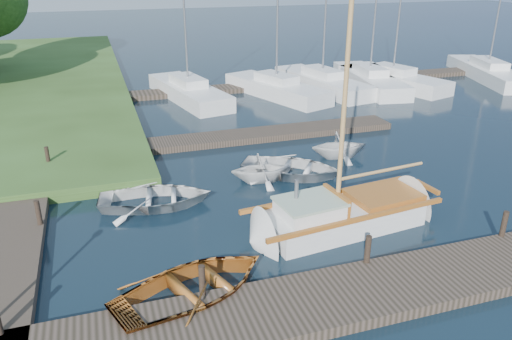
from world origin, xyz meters
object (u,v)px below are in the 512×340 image
object	(u,v)px
mooring_post_3	(504,224)
tender_b	(262,166)
tender_c	(292,166)
marina_boat_3	(322,81)
marina_boat_1	(188,90)
marina_boat_5	(392,78)
dinghy	(194,284)
tender_a	(155,195)
marina_boat_2	(276,87)
sailboat	(346,216)
marina_boat_4	(369,78)
mooring_post_1	(202,280)
tender_d	(339,144)
mooring_post_2	(368,249)
mooring_post_4	(38,212)
marina_boat_7	(488,71)
mooring_post_5	(48,157)

from	to	relation	value
mooring_post_3	tender_b	xyz separation A→B (m)	(-5.25, 6.61, -0.09)
tender_c	marina_boat_3	distance (m)	14.62
marina_boat_1	marina_boat_5	size ratio (longest dim) A/B	0.93
dinghy	marina_boat_1	xyz separation A→B (m)	(3.63, 19.42, 0.14)
tender_a	marina_boat_2	world-z (taller)	marina_boat_2
mooring_post_3	marina_boat_3	distance (m)	19.78
mooring_post_3	sailboat	distance (m)	4.56
dinghy	marina_boat_3	size ratio (longest dim) A/B	0.39
dinghy	tender_a	xyz separation A→B (m)	(-0.23, 5.48, -0.03)
marina_boat_3	marina_boat_4	world-z (taller)	marina_boat_4
mooring_post_1	tender_d	world-z (taller)	tender_d
mooring_post_2	dinghy	bearing A→B (deg)	176.31
mooring_post_2	tender_c	bearing A→B (deg)	85.32
tender_b	mooring_post_2	bearing A→B (deg)	-167.76
mooring_post_3	mooring_post_4	xyz separation A→B (m)	(-13.00, 5.00, 0.00)
marina_boat_1	tender_a	bearing A→B (deg)	152.89
mooring_post_2	marina_boat_5	size ratio (longest dim) A/B	0.07
marina_boat_3	marina_boat_7	world-z (taller)	marina_boat_7
mooring_post_4	sailboat	xyz separation A→B (m)	(9.17, -2.55, -0.36)
tender_d	marina_boat_3	bearing A→B (deg)	-13.82
mooring_post_1	marina_boat_2	world-z (taller)	marina_boat_2
marina_boat_7	marina_boat_3	bearing A→B (deg)	103.88
tender_a	marina_boat_1	xyz separation A→B (m)	(3.86, 13.93, 0.18)
tender_d	marina_boat_4	xyz separation A→B (m)	(7.98, 11.29, -0.06)
mooring_post_5	tender_a	distance (m)	5.57
mooring_post_2	tender_a	xyz separation A→B (m)	(-4.88, 5.78, -0.31)
mooring_post_4	marina_boat_4	size ratio (longest dim) A/B	0.07
sailboat	mooring_post_1	bearing A→B (deg)	-161.15
marina_boat_7	mooring_post_4	bearing A→B (deg)	132.50
mooring_post_4	tender_d	distance (m)	12.08
tender_a	marina_boat_2	size ratio (longest dim) A/B	0.31
mooring_post_3	marina_boat_7	world-z (taller)	marina_boat_7
dinghy	tender_c	bearing A→B (deg)	-58.56
tender_a	mooring_post_1	bearing A→B (deg)	-167.84
mooring_post_4	tender_b	size ratio (longest dim) A/B	0.35
mooring_post_2	marina_boat_7	distance (m)	27.81
marina_boat_1	marina_boat_2	distance (m)	5.44
tender_b	mooring_post_4	bearing A→B (deg)	107.47
marina_boat_2	marina_boat_5	distance (m)	8.36
mooring_post_3	dinghy	xyz separation A→B (m)	(-9.15, 0.30, -0.27)
marina_boat_4	dinghy	bearing A→B (deg)	148.85
marina_boat_3	mooring_post_2	bearing A→B (deg)	148.40
mooring_post_1	marina_boat_1	distance (m)	20.02
mooring_post_3	marina_boat_5	world-z (taller)	marina_boat_5
marina_boat_1	mooring_post_1	bearing A→B (deg)	158.36
tender_a	marina_boat_7	world-z (taller)	marina_boat_7
dinghy	tender_b	size ratio (longest dim) A/B	1.79
marina_boat_5	marina_boat_7	bearing A→B (deg)	-107.73
mooring_post_3	mooring_post_5	world-z (taller)	same
dinghy	marina_boat_7	size ratio (longest dim) A/B	0.33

